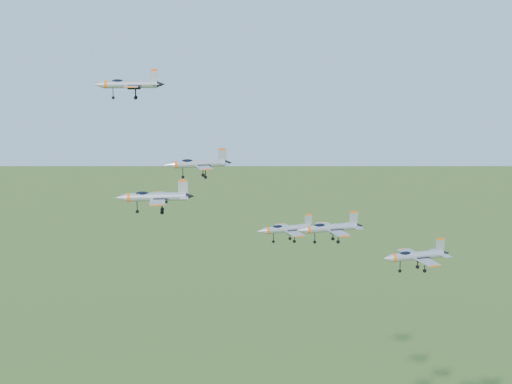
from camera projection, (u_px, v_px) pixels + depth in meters
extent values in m
cylinder|color=#9A9EA6|center=(131.00, 84.00, 129.07)|extent=(9.57, 1.70, 1.38)
cone|color=#9A9EA6|center=(98.00, 85.00, 128.32)|extent=(1.95, 1.44, 1.38)
cone|color=black|center=(161.00, 84.00, 129.80)|extent=(1.52, 1.22, 1.17)
ellipsoid|color=black|center=(117.00, 82.00, 128.67)|extent=(2.36, 1.07, 0.87)
cube|color=#9A9EA6|center=(131.00, 87.00, 126.27)|extent=(2.59, 4.74, 0.15)
cube|color=#9A9EA6|center=(132.00, 85.00, 132.04)|extent=(2.59, 4.74, 0.15)
cube|color=#9A9EA6|center=(154.00, 76.00, 129.37)|extent=(1.59, 0.18, 2.22)
cube|color=#F05B11|center=(154.00, 70.00, 129.15)|extent=(1.17, 0.19, 0.37)
cylinder|color=#9A9EA6|center=(200.00, 164.00, 126.80)|extent=(9.21, 2.84, 1.32)
cone|color=#9A9EA6|center=(169.00, 165.00, 125.37)|extent=(2.02, 1.61, 1.32)
cone|color=black|center=(228.00, 163.00, 128.18)|extent=(1.59, 1.34, 1.12)
ellipsoid|color=black|center=(187.00, 161.00, 126.12)|extent=(2.36, 1.31, 0.84)
cube|color=#9A9EA6|center=(204.00, 167.00, 124.22)|extent=(3.05, 4.79, 0.14)
cube|color=#9A9EA6|center=(198.00, 163.00, 129.59)|extent=(3.05, 4.79, 0.14)
cube|color=#9A9EA6|center=(222.00, 155.00, 127.63)|extent=(1.52, 0.38, 2.13)
cube|color=#F05B11|center=(222.00, 149.00, 127.42)|extent=(1.12, 0.33, 0.35)
cylinder|color=#9A9EA6|center=(156.00, 197.00, 99.74)|extent=(8.20, 1.27, 1.18)
cone|color=#9A9EA6|center=(121.00, 198.00, 99.20)|extent=(1.65, 1.20, 1.18)
cone|color=black|center=(190.00, 196.00, 100.25)|extent=(1.28, 1.02, 1.00)
ellipsoid|color=black|center=(142.00, 194.00, 99.43)|extent=(2.01, 0.87, 0.75)
cube|color=#9A9EA6|center=(157.00, 202.00, 97.31)|extent=(2.14, 4.02, 0.13)
cube|color=#9A9EA6|center=(158.00, 195.00, 102.28)|extent=(2.14, 4.02, 0.13)
cube|color=#9A9EA6|center=(183.00, 188.00, 99.91)|extent=(1.36, 0.12, 1.91)
cube|color=#F05B11|center=(183.00, 181.00, 99.72)|extent=(1.00, 0.14, 0.32)
cylinder|color=#9A9EA6|center=(288.00, 229.00, 132.49)|extent=(8.92, 3.29, 1.28)
cone|color=#9A9EA6|center=(261.00, 231.00, 130.79)|extent=(2.02, 1.65, 1.28)
cone|color=black|center=(314.00, 227.00, 134.14)|extent=(1.59, 1.38, 1.09)
ellipsoid|color=black|center=(277.00, 227.00, 131.71)|extent=(2.32, 1.40, 0.81)
cube|color=#9A9EA6|center=(295.00, 233.00, 130.04)|extent=(3.20, 4.74, 0.14)
cube|color=#9A9EA6|center=(284.00, 227.00, 135.16)|extent=(3.20, 4.74, 0.14)
cube|color=#9A9EA6|center=(308.00, 220.00, 133.54)|extent=(1.46, 0.46, 2.07)
cube|color=#F05B11|center=(308.00, 215.00, 133.33)|extent=(1.09, 0.38, 0.34)
cylinder|color=#9A9EA6|center=(331.00, 228.00, 109.38)|extent=(8.23, 2.81, 1.18)
cone|color=#9A9EA6|center=(302.00, 230.00, 107.94)|extent=(1.84, 1.48, 1.18)
cone|color=black|center=(359.00, 226.00, 110.77)|extent=(1.45, 1.24, 1.00)
ellipsoid|color=black|center=(319.00, 226.00, 108.71)|extent=(2.12, 1.23, 0.75)
cube|color=#9A9EA6|center=(339.00, 233.00, 107.10)|extent=(2.85, 4.33, 0.13)
cube|color=#9A9EA6|center=(326.00, 225.00, 111.86)|extent=(2.85, 4.33, 0.13)
cube|color=#9A9EA6|center=(354.00, 218.00, 110.24)|extent=(1.35, 0.38, 1.90)
cube|color=#F05B11|center=(354.00, 212.00, 110.06)|extent=(1.00, 0.33, 0.32)
cylinder|color=#9A9EA6|center=(417.00, 256.00, 128.69)|extent=(10.29, 3.50, 1.47)
cone|color=#9A9EA6|center=(387.00, 259.00, 126.89)|extent=(2.30, 1.86, 1.47)
cone|color=black|center=(446.00, 253.00, 130.42)|extent=(1.81, 1.55, 1.25)
ellipsoid|color=black|center=(405.00, 254.00, 127.85)|extent=(2.66, 1.54, 0.94)
cube|color=#9A9EA6|center=(427.00, 262.00, 125.83)|extent=(3.56, 5.41, 0.16)
cube|color=#9A9EA6|center=(409.00, 253.00, 131.78)|extent=(3.56, 5.41, 0.16)
cube|color=#9A9EA6|center=(440.00, 246.00, 129.76)|extent=(1.69, 0.48, 2.38)
cube|color=#F05B11|center=(441.00, 239.00, 129.53)|extent=(1.25, 0.41, 0.40)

